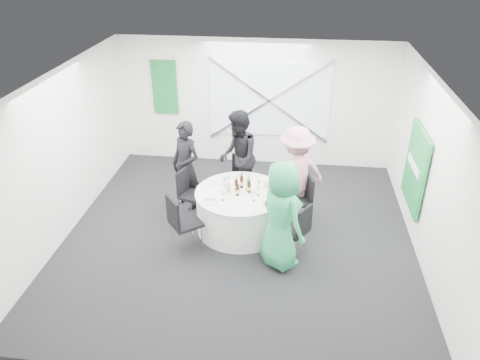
# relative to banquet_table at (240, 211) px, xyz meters

# --- Properties ---
(floor) EXTENTS (6.00, 6.00, 0.00)m
(floor) POSITION_rel_banquet_table_xyz_m (0.00, -0.20, -0.38)
(floor) COLOR black
(floor) RESTS_ON ground
(ceiling) EXTENTS (6.00, 6.00, 0.00)m
(ceiling) POSITION_rel_banquet_table_xyz_m (0.00, -0.20, 2.42)
(ceiling) COLOR white
(ceiling) RESTS_ON wall_back
(wall_back) EXTENTS (6.00, 0.00, 6.00)m
(wall_back) POSITION_rel_banquet_table_xyz_m (0.00, 2.80, 1.02)
(wall_back) COLOR white
(wall_back) RESTS_ON floor
(wall_front) EXTENTS (6.00, 0.00, 6.00)m
(wall_front) POSITION_rel_banquet_table_xyz_m (0.00, -3.20, 1.02)
(wall_front) COLOR white
(wall_front) RESTS_ON floor
(wall_left) EXTENTS (0.00, 6.00, 6.00)m
(wall_left) POSITION_rel_banquet_table_xyz_m (-3.00, -0.20, 1.02)
(wall_left) COLOR white
(wall_left) RESTS_ON floor
(wall_right) EXTENTS (0.00, 6.00, 6.00)m
(wall_right) POSITION_rel_banquet_table_xyz_m (3.00, -0.20, 1.02)
(wall_right) COLOR white
(wall_right) RESTS_ON floor
(window_panel) EXTENTS (2.60, 0.03, 1.60)m
(window_panel) POSITION_rel_banquet_table_xyz_m (0.30, 2.76, 1.12)
(window_panel) COLOR silver
(window_panel) RESTS_ON wall_back
(window_brace_a) EXTENTS (2.63, 0.05, 1.84)m
(window_brace_a) POSITION_rel_banquet_table_xyz_m (0.30, 2.72, 1.12)
(window_brace_a) COLOR silver
(window_brace_a) RESTS_ON window_panel
(window_brace_b) EXTENTS (2.63, 0.05, 1.84)m
(window_brace_b) POSITION_rel_banquet_table_xyz_m (0.30, 2.72, 1.12)
(window_brace_b) COLOR silver
(window_brace_b) RESTS_ON window_panel
(green_banner) EXTENTS (0.55, 0.04, 1.20)m
(green_banner) POSITION_rel_banquet_table_xyz_m (-2.00, 2.75, 1.32)
(green_banner) COLOR #166F29
(green_banner) RESTS_ON wall_back
(green_sign) EXTENTS (0.05, 1.20, 1.40)m
(green_sign) POSITION_rel_banquet_table_xyz_m (2.94, 0.40, 0.82)
(green_sign) COLOR #188739
(green_sign) RESTS_ON wall_right
(banquet_table) EXTENTS (1.56, 1.56, 0.76)m
(banquet_table) POSITION_rel_banquet_table_xyz_m (0.00, 0.00, 0.00)
(banquet_table) COLOR silver
(banquet_table) RESTS_ON floor
(chair_back) EXTENTS (0.44, 0.45, 0.89)m
(chair_back) POSITION_rel_banquet_table_xyz_m (-0.11, 1.16, 0.14)
(chair_back) COLOR black
(chair_back) RESTS_ON floor
(chair_back_left) EXTENTS (0.55, 0.54, 0.95)m
(chair_back_left) POSITION_rel_banquet_table_xyz_m (-0.98, 0.33, 0.18)
(chair_back_left) COLOR black
(chair_back_left) RESTS_ON floor
(chair_back_right) EXTENTS (0.54, 0.53, 0.92)m
(chair_back_right) POSITION_rel_banquet_table_xyz_m (1.09, 0.36, 0.16)
(chair_back_right) COLOR black
(chair_back_right) RESTS_ON floor
(chair_front_right) EXTENTS (0.60, 0.59, 0.95)m
(chair_front_right) POSITION_rel_banquet_table_xyz_m (1.01, -0.64, 0.18)
(chair_front_right) COLOR black
(chair_front_right) RESTS_ON floor
(chair_front_left) EXTENTS (0.65, 0.65, 1.01)m
(chair_front_left) POSITION_rel_banquet_table_xyz_m (-0.89, -0.71, 0.22)
(chair_front_left) COLOR black
(chair_front_left) RESTS_ON floor
(person_man_back_left) EXTENTS (0.75, 0.68, 1.72)m
(person_man_back_left) POSITION_rel_banquet_table_xyz_m (-1.10, 0.69, 0.48)
(person_man_back_left) COLOR black
(person_man_back_left) RESTS_ON floor
(person_man_back) EXTENTS (0.63, 0.96, 1.84)m
(person_man_back) POSITION_rel_banquet_table_xyz_m (-0.16, 1.02, 0.54)
(person_man_back) COLOR black
(person_man_back) RESTS_ON floor
(person_woman_pink) EXTENTS (1.27, 1.04, 1.79)m
(person_woman_pink) POSITION_rel_banquet_table_xyz_m (0.94, 0.53, 0.51)
(person_woman_pink) COLOR pink
(person_woman_pink) RESTS_ON floor
(person_woman_green) EXTENTS (1.01, 1.04, 1.80)m
(person_woman_green) POSITION_rel_banquet_table_xyz_m (0.74, -0.88, 0.52)
(person_woman_green) COLOR #2BA065
(person_woman_green) RESTS_ON floor
(plate_back) EXTENTS (0.27, 0.27, 0.01)m
(plate_back) POSITION_rel_banquet_table_xyz_m (-0.02, 0.58, 0.39)
(plate_back) COLOR white
(plate_back) RESTS_ON banquet_table
(plate_back_left) EXTENTS (0.27, 0.27, 0.01)m
(plate_back_left) POSITION_rel_banquet_table_xyz_m (-0.45, 0.31, 0.39)
(plate_back_left) COLOR white
(plate_back_left) RESTS_ON banquet_table
(plate_back_right) EXTENTS (0.29, 0.29, 0.04)m
(plate_back_right) POSITION_rel_banquet_table_xyz_m (0.49, 0.27, 0.40)
(plate_back_right) COLOR white
(plate_back_right) RESTS_ON banquet_table
(plate_front_right) EXTENTS (0.25, 0.25, 0.04)m
(plate_front_right) POSITION_rel_banquet_table_xyz_m (0.50, -0.34, 0.40)
(plate_front_right) COLOR white
(plate_front_right) RESTS_ON banquet_table
(plate_front_left) EXTENTS (0.28, 0.28, 0.01)m
(plate_front_left) POSITION_rel_banquet_table_xyz_m (-0.44, -0.35, 0.39)
(plate_front_left) COLOR white
(plate_front_left) RESTS_ON banquet_table
(napkin) EXTENTS (0.19, 0.14, 0.05)m
(napkin) POSITION_rel_banquet_table_xyz_m (-0.46, -0.30, 0.42)
(napkin) COLOR silver
(napkin) RESTS_ON plate_front_left
(beer_bottle_a) EXTENTS (0.06, 0.06, 0.26)m
(beer_bottle_a) POSITION_rel_banquet_table_xyz_m (-0.07, 0.05, 0.48)
(beer_bottle_a) COLOR #341509
(beer_bottle_a) RESTS_ON banquet_table
(beer_bottle_b) EXTENTS (0.06, 0.06, 0.27)m
(beer_bottle_b) POSITION_rel_banquet_table_xyz_m (0.01, 0.17, 0.49)
(beer_bottle_b) COLOR #341509
(beer_bottle_b) RESTS_ON banquet_table
(beer_bottle_c) EXTENTS (0.06, 0.06, 0.24)m
(beer_bottle_c) POSITION_rel_banquet_table_xyz_m (0.16, 0.02, 0.47)
(beer_bottle_c) COLOR #341509
(beer_bottle_c) RESTS_ON banquet_table
(beer_bottle_d) EXTENTS (0.06, 0.06, 0.26)m
(beer_bottle_d) POSITION_rel_banquet_table_xyz_m (-0.03, -0.11, 0.48)
(beer_bottle_d) COLOR #341509
(beer_bottle_d) RESTS_ON banquet_table
(green_water_bottle) EXTENTS (0.08, 0.08, 0.29)m
(green_water_bottle) POSITION_rel_banquet_table_xyz_m (0.13, 0.08, 0.49)
(green_water_bottle) COLOR green
(green_water_bottle) RESTS_ON banquet_table
(clear_water_bottle) EXTENTS (0.08, 0.08, 0.27)m
(clear_water_bottle) POSITION_rel_banquet_table_xyz_m (-0.20, -0.04, 0.49)
(clear_water_bottle) COLOR silver
(clear_water_bottle) RESTS_ON banquet_table
(wine_glass_a) EXTENTS (0.07, 0.07, 0.17)m
(wine_glass_a) POSITION_rel_banquet_table_xyz_m (0.31, 0.17, 0.50)
(wine_glass_a) COLOR white
(wine_glass_a) RESTS_ON banquet_table
(wine_glass_b) EXTENTS (0.07, 0.07, 0.17)m
(wine_glass_b) POSITION_rel_banquet_table_xyz_m (-0.29, 0.19, 0.50)
(wine_glass_b) COLOR white
(wine_glass_b) RESTS_ON banquet_table
(wine_glass_c) EXTENTS (0.07, 0.07, 0.17)m
(wine_glass_c) POSITION_rel_banquet_table_xyz_m (-0.25, -0.30, 0.50)
(wine_glass_c) COLOR white
(wine_glass_c) RESTS_ON banquet_table
(wine_glass_d) EXTENTS (0.07, 0.07, 0.17)m
(wine_glass_d) POSITION_rel_banquet_table_xyz_m (0.32, -0.07, 0.50)
(wine_glass_d) COLOR white
(wine_glass_d) RESTS_ON banquet_table
(wine_glass_e) EXTENTS (0.07, 0.07, 0.17)m
(wine_glass_e) POSITION_rel_banquet_table_xyz_m (-0.23, 0.24, 0.50)
(wine_glass_e) COLOR white
(wine_glass_e) RESTS_ON banquet_table
(wine_glass_f) EXTENTS (0.07, 0.07, 0.17)m
(wine_glass_f) POSITION_rel_banquet_table_xyz_m (0.26, -0.26, 0.50)
(wine_glass_f) COLOR white
(wine_glass_f) RESTS_ON banquet_table
(fork_a) EXTENTS (0.10, 0.13, 0.01)m
(fork_a) POSITION_rel_banquet_table_xyz_m (-0.36, 0.45, 0.38)
(fork_a) COLOR silver
(fork_a) RESTS_ON banquet_table
(knife_a) EXTENTS (0.09, 0.13, 0.01)m
(knife_a) POSITION_rel_banquet_table_xyz_m (-0.55, 0.16, 0.38)
(knife_a) COLOR silver
(knife_a) RESTS_ON banquet_table
(fork_b) EXTENTS (0.11, 0.12, 0.01)m
(fork_b) POSITION_rel_banquet_table_xyz_m (-0.53, -0.23, 0.38)
(fork_b) COLOR silver
(fork_b) RESTS_ON banquet_table
(knife_b) EXTENTS (0.10, 0.13, 0.01)m
(knife_b) POSITION_rel_banquet_table_xyz_m (-0.33, -0.47, 0.38)
(knife_b) COLOR silver
(knife_b) RESTS_ON banquet_table
(fork_c) EXTENTS (0.15, 0.02, 0.01)m
(fork_c) POSITION_rel_banquet_table_xyz_m (0.20, 0.54, 0.38)
(fork_c) COLOR silver
(fork_c) RESTS_ON banquet_table
(knife_c) EXTENTS (0.15, 0.02, 0.01)m
(knife_c) POSITION_rel_banquet_table_xyz_m (-0.16, 0.55, 0.38)
(knife_c) COLOR silver
(knife_c) RESTS_ON banquet_table
(fork_d) EXTENTS (0.10, 0.13, 0.01)m
(fork_d) POSITION_rel_banquet_table_xyz_m (0.55, 0.17, 0.38)
(fork_d) COLOR silver
(fork_d) RESTS_ON banquet_table
(knife_d) EXTENTS (0.08, 0.14, 0.01)m
(knife_d) POSITION_rel_banquet_table_xyz_m (0.43, 0.38, 0.38)
(knife_d) COLOR silver
(knife_d) RESTS_ON banquet_table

